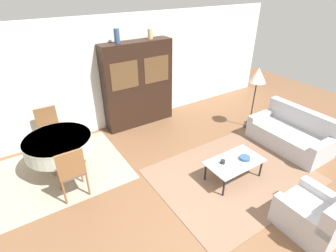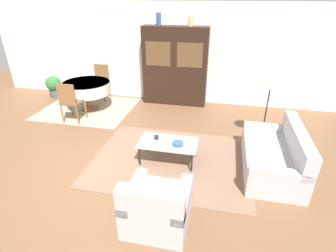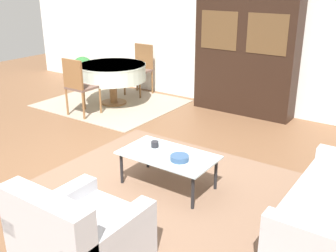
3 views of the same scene
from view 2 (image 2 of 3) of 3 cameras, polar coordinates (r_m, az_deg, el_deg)
The scene contains 17 objects.
ground_plane at distance 5.05m, azimuth -12.73°, elevation -8.52°, with size 14.00×14.00×0.00m, color brown.
wall_back at distance 7.71m, azimuth -2.62°, elevation 15.53°, with size 10.00×0.06×2.70m.
area_rug at distance 5.09m, azimuth 0.72°, elevation -7.38°, with size 2.98×2.32×0.01m.
dining_rug at distance 7.64m, azimuth -16.96°, elevation 3.66°, with size 2.41×2.06×0.01m.
couch at distance 5.04m, azimuth 22.32°, elevation -6.17°, with size 0.93×1.71×0.84m.
armchair at distance 3.71m, azimuth -2.46°, elevation -17.23°, with size 0.85×0.89×0.81m.
coffee_table at distance 4.87m, azimuth -0.00°, elevation -3.92°, with size 1.09×0.62×0.40m.
display_cabinet at distance 7.41m, azimuth 1.52°, elevation 12.78°, with size 1.77×0.41×2.12m.
dining_table at distance 7.42m, azimuth -17.26°, elevation 7.97°, with size 1.26×1.26×0.75m.
dining_chair_near at distance 6.75m, azimuth -20.55°, elevation 5.31°, with size 0.44×0.44×1.00m.
dining_chair_far at distance 8.15m, azimuth -14.44°, elevation 9.75°, with size 0.44×0.44×1.00m.
floor_lamp at distance 5.60m, azimuth 21.64°, elevation 9.12°, with size 0.41×0.41×1.57m.
cup at distance 4.95m, azimuth -2.53°, elevation -2.48°, with size 0.09×0.09×0.07m.
bowl at distance 4.76m, azimuth 2.15°, elevation -3.87°, with size 0.20×0.20×0.06m.
vase_tall at distance 7.31m, azimuth -2.05°, elevation 22.24°, with size 0.12×0.12×0.31m.
vase_short at distance 7.15m, azimuth 4.95°, elevation 21.74°, with size 0.12×0.12×0.23m.
potted_plant at distance 8.81m, azimuth -23.64°, elevation 8.09°, with size 0.44×0.44×0.64m.
Camera 2 is at (1.92, -3.68, 2.88)m, focal length 28.00 mm.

